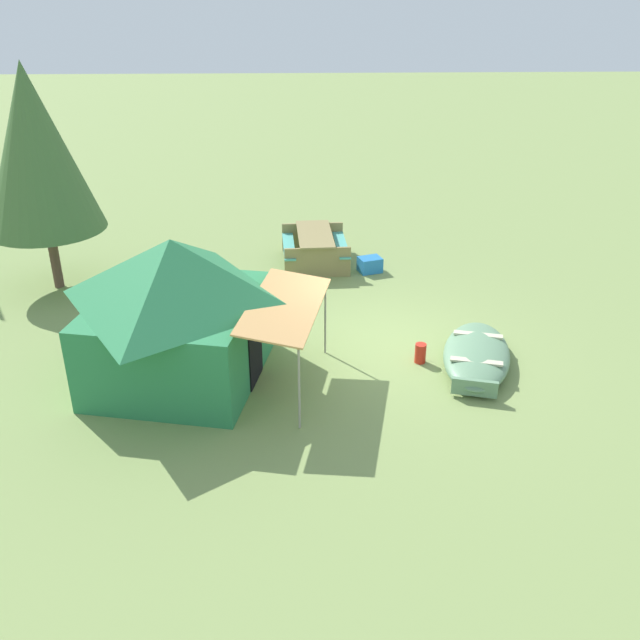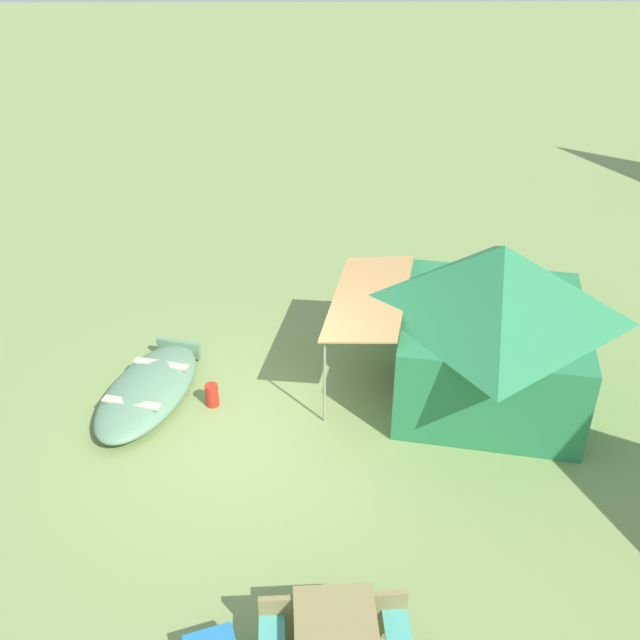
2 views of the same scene
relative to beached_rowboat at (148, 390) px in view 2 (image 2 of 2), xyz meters
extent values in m
plane|color=#7C9250|center=(0.73, 1.62, -0.20)|extent=(80.00, 80.00, 0.00)
ellipsoid|color=slate|center=(0.01, 0.00, -0.01)|extent=(2.71, 1.76, 0.38)
ellipsoid|color=#212F23|center=(0.01, 0.00, 0.02)|extent=(2.48, 1.58, 0.14)
cube|color=beige|center=(0.50, -0.13, 0.14)|extent=(0.36, 0.88, 0.04)
cube|color=beige|center=(-0.47, 0.13, 0.14)|extent=(0.36, 0.88, 0.04)
cube|color=slate|center=(-1.10, 0.29, 0.01)|extent=(0.27, 0.73, 0.29)
cube|color=#297B48|center=(-0.18, 5.13, 0.52)|extent=(3.32, 3.12, 1.43)
pyramid|color=#297B48|center=(-0.18, 5.13, 1.76)|extent=(3.58, 3.37, 1.04)
cube|color=black|center=(-0.44, 3.85, 0.41)|extent=(0.75, 0.18, 1.15)
cube|color=tan|center=(-0.55, 3.33, 1.29)|extent=(2.73, 1.57, 0.16)
cylinder|color=gray|center=(0.53, 2.65, 0.48)|extent=(0.04, 0.04, 1.36)
cylinder|color=gray|center=(-1.81, 3.13, 0.48)|extent=(0.04, 0.04, 1.36)
cube|color=olive|center=(4.09, 2.67, 0.16)|extent=(0.13, 1.50, 0.71)
cylinder|color=red|center=(0.12, 0.97, -0.02)|extent=(0.27, 0.27, 0.36)
camera|label=1|loc=(-10.63, 3.13, 6.01)|focal=39.23mm
camera|label=2|loc=(8.81, 2.47, 6.66)|focal=40.95mm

